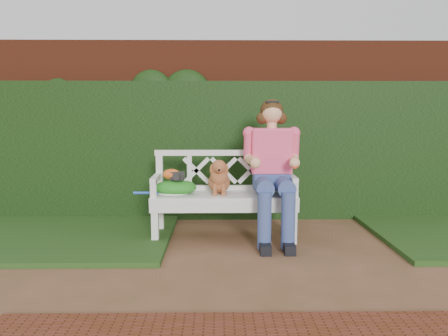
{
  "coord_description": "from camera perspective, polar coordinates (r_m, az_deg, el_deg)",
  "views": [
    {
      "loc": [
        -0.6,
        -3.71,
        1.33
      ],
      "look_at": [
        -0.54,
        0.81,
        0.75
      ],
      "focal_mm": 35.0,
      "sensor_mm": 36.0,
      "label": 1
    }
  ],
  "objects": [
    {
      "name": "ivy_hedge",
      "position": [
        5.44,
        5.53,
        2.23
      ],
      "size": [
        10.0,
        0.18,
        1.7
      ],
      "primitive_type": "cube",
      "color": "#234816",
      "rests_on": "ground"
    },
    {
      "name": "seated_woman",
      "position": [
        4.57,
        6.24,
        -0.2
      ],
      "size": [
        0.86,
        0.99,
        1.47
      ],
      "primitive_type": null,
      "rotation": [
        0.0,
        0.0,
        -0.34
      ],
      "color": "#FA4672",
      "rests_on": "ground"
    },
    {
      "name": "brick_wall",
      "position": [
        5.64,
        5.31,
        4.95
      ],
      "size": [
        10.0,
        0.3,
        2.2
      ],
      "primitive_type": "cube",
      "color": "maroon",
      "rests_on": "ground"
    },
    {
      "name": "grass_left",
      "position": [
        5.12,
        -21.61,
        -7.99
      ],
      "size": [
        2.6,
        2.0,
        0.05
      ],
      "primitive_type": "cube",
      "color": "#183710",
      "rests_on": "ground"
    },
    {
      "name": "baseball_glove",
      "position": [
        4.57,
        -6.87,
        -0.83
      ],
      "size": [
        0.19,
        0.15,
        0.11
      ],
      "primitive_type": "ellipsoid",
      "rotation": [
        0.0,
        0.0,
        0.08
      ],
      "color": "#DF5B1F",
      "rests_on": "green_bag"
    },
    {
      "name": "green_bag",
      "position": [
        4.57,
        -6.36,
        -2.49
      ],
      "size": [
        0.54,
        0.48,
        0.15
      ],
      "primitive_type": null,
      "rotation": [
        0.0,
        0.0,
        -0.41
      ],
      "color": "green",
      "rests_on": "garden_bench"
    },
    {
      "name": "garden_bench",
      "position": [
        4.64,
        -0.0,
        -6.25
      ],
      "size": [
        1.64,
        0.79,
        0.48
      ],
      "primitive_type": null,
      "rotation": [
        0.0,
        0.0,
        -0.12
      ],
      "color": "white",
      "rests_on": "ground"
    },
    {
      "name": "ground",
      "position": [
        3.98,
        8.08,
        -12.26
      ],
      "size": [
        60.0,
        60.0,
        0.0
      ],
      "primitive_type": "plane",
      "color": "brown"
    },
    {
      "name": "camera_item",
      "position": [
        4.55,
        -6.13,
        -1.02
      ],
      "size": [
        0.15,
        0.12,
        0.09
      ],
      "primitive_type": "cube",
      "rotation": [
        0.0,
        0.0,
        -0.15
      ],
      "color": "#242424",
      "rests_on": "green_bag"
    },
    {
      "name": "dog",
      "position": [
        4.56,
        -0.65,
        -1.06
      ],
      "size": [
        0.28,
        0.36,
        0.37
      ],
      "primitive_type": null,
      "rotation": [
        0.0,
        0.0,
        -0.11
      ],
      "color": "brown",
      "rests_on": "garden_bench"
    },
    {
      "name": "tennis_racket",
      "position": [
        4.58,
        -6.96,
        -3.24
      ],
      "size": [
        0.61,
        0.28,
        0.03
      ],
      "primitive_type": null,
      "rotation": [
        0.0,
        0.0,
        0.04
      ],
      "color": "white",
      "rests_on": "garden_bench"
    }
  ]
}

